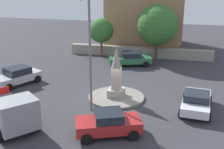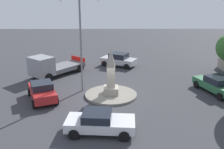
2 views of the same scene
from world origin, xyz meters
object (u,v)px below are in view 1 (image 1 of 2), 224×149
at_px(monument, 116,77).
at_px(corner_building, 147,6).
at_px(car_red_approaching, 108,123).
at_px(truck_grey_parked_right, 12,112).
at_px(tree_mid_cluster, 157,25).
at_px(car_green_passing, 130,59).
at_px(car_silver_near_island, 18,76).
at_px(car_white_waiting, 196,101).
at_px(streetlamp, 90,41).
at_px(tree_near_wall, 101,31).

height_order(monument, corner_building, corner_building).
xyz_separation_m(car_red_approaching, truck_grey_parked_right, (-0.58, 5.99, 0.29)).
bearing_deg(car_red_approaching, tree_mid_cluster, -3.06).
bearing_deg(car_green_passing, car_silver_near_island, 134.04).
height_order(monument, car_white_waiting, monument).
relative_size(car_white_waiting, tree_mid_cluster, 0.70).
bearing_deg(car_green_passing, car_red_approaching, -174.26).
distance_m(corner_building, tree_mid_cluster, 7.34).
xyz_separation_m(car_green_passing, truck_grey_parked_right, (-15.12, 4.53, 0.31)).
relative_size(streetlamp, tree_mid_cluster, 1.33).
xyz_separation_m(car_silver_near_island, truck_grey_parked_right, (-7.00, -3.87, 0.26)).
height_order(streetlamp, corner_building, corner_building).
relative_size(car_green_passing, truck_grey_parked_right, 0.80).
bearing_deg(corner_building, monument, -178.89).
distance_m(streetlamp, tree_mid_cluster, 14.62).
xyz_separation_m(car_white_waiting, tree_mid_cluster, (12.51, 4.16, 3.26)).
relative_size(truck_grey_parked_right, corner_building, 0.56).
relative_size(car_red_approaching, corner_building, 0.39).
bearing_deg(car_white_waiting, corner_building, 17.92).
relative_size(car_red_approaching, truck_grey_parked_right, 0.71).
height_order(monument, tree_near_wall, tree_near_wall).
height_order(car_red_approaching, corner_building, corner_building).
bearing_deg(car_red_approaching, streetlamp, 34.16).
bearing_deg(tree_mid_cluster, car_red_approaching, 176.94).
xyz_separation_m(monument, tree_near_wall, (11.67, 4.58, 1.31)).
relative_size(streetlamp, tree_near_wall, 1.85).
bearing_deg(tree_near_wall, car_white_waiting, -139.75).
bearing_deg(tree_mid_cluster, car_green_passing, 138.88).
relative_size(streetlamp, car_red_approaching, 1.98).
bearing_deg(car_white_waiting, car_silver_near_island, 83.68).
relative_size(monument, corner_building, 0.36).
distance_m(car_white_waiting, corner_building, 20.91).
bearing_deg(car_red_approaching, corner_building, 2.82).
bearing_deg(car_silver_near_island, car_red_approaching, -123.03).
distance_m(car_white_waiting, car_silver_near_island, 15.04).
distance_m(monument, corner_building, 19.02).
xyz_separation_m(streetlamp, tree_mid_cluster, (14.28, -2.95, -1.00)).
bearing_deg(truck_grey_parked_right, car_green_passing, -16.68).
bearing_deg(corner_building, tree_mid_cluster, -162.94).
distance_m(car_silver_near_island, tree_near_wall, 11.85).
distance_m(tree_near_wall, tree_mid_cluster, 6.39).
distance_m(streetlamp, car_white_waiting, 8.48).
bearing_deg(car_red_approaching, car_silver_near_island, 56.97).
bearing_deg(corner_building, car_white_waiting, -162.08).
xyz_separation_m(streetlamp, car_white_waiting, (1.77, -7.11, -4.27)).
height_order(car_green_passing, tree_mid_cluster, tree_mid_cluster).
bearing_deg(truck_grey_parked_right, streetlamp, -47.94).
relative_size(streetlamp, car_green_passing, 1.76).
distance_m(monument, tree_near_wall, 12.60).
distance_m(streetlamp, car_green_passing, 12.32).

